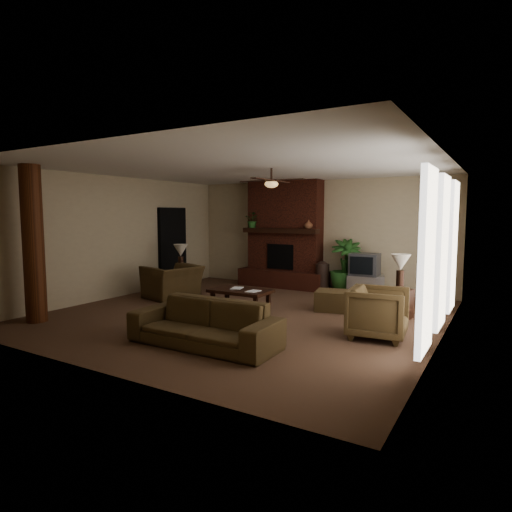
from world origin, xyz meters
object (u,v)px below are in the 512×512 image
Objects in this scene: sofa at (204,316)px; armchair_left at (172,276)px; log_column at (33,244)px; floor_vase at (322,275)px; floor_plant at (345,278)px; side_table_left at (182,282)px; tv_stand at (365,286)px; side_table_right at (396,304)px; coffee_table at (240,292)px; lamp_left at (181,252)px; lamp_right at (401,265)px; armchair_right at (378,310)px; ottoman at (331,300)px.

armchair_left is at bearing 137.99° from sofa.
floor_vase is (3.33, 5.40, -0.97)m from log_column.
armchair_left is at bearing -141.53° from floor_plant.
side_table_left is at bearing -146.54° from floor_vase.
tv_stand is (3.77, 2.47, -0.25)m from armchair_left.
armchair_left is at bearing -172.54° from side_table_right.
log_column is at bearing -136.06° from coffee_table.
log_column reaches higher than lamp_left.
side_table_left is 0.85× the size of lamp_right.
armchair_right is 3.47m from tv_stand.
tv_stand is at bearing 25.33° from side_table_left.
log_column reaches higher than lamp_right.
floor_vase is (-1.09, 0.03, 0.18)m from tv_stand.
armchair_left is 4.14m from floor_plant.
floor_plant is at bearing 100.88° from ottoman.
side_table_left is at bearing -38.85° from lamp_left.
armchair_left is 0.66m from side_table_left.
side_table_right reaches higher than ottoman.
side_table_left is (-5.16, 1.37, -0.17)m from armchair_right.
floor_plant is (-1.69, 3.37, -0.07)m from armchair_right.
lamp_left is at bearing -144.24° from armchair_left.
side_table_left is at bearing 134.24° from sofa.
armchair_right is at bearing -14.85° from side_table_left.
coffee_table is 3.11m from lamp_right.
armchair_right is at bearing -15.02° from lamp_left.
ottoman is at bearing -79.12° from floor_plant.
log_column is 6.66m from side_table_right.
side_table_left reaches higher than ottoman.
lamp_left reaches higher than coffee_table.
armchair_right is at bearing 38.18° from sofa.
armchair_right is 0.73× the size of coffee_table.
armchair_left is 1.31× the size of armchair_right.
floor_plant is at bearing 29.40° from lamp_left.
lamp_right is (5.20, 0.07, 0.00)m from lamp_left.
lamp_right is at bearing -38.90° from floor_vase.
ottoman is at bearing 36.22° from armchair_right.
side_table_left is 5.22m from lamp_right.
log_column is 3.18× the size of armchair_right.
tv_stand reaches higher than coffee_table.
sofa is at bearing -123.75° from lamp_right.
ottoman is 1.95m from floor_plant.
lamp_right is (5.17, 0.10, 0.73)m from side_table_left.
side_table_right reaches higher than coffee_table.
sofa is 2.70m from armchair_right.
sofa is 3.74m from side_table_right.
ottoman is at bearing 1.32° from side_table_left.
ottoman is (1.56, 0.97, -0.17)m from coffee_table.
lamp_right reaches higher than coffee_table.
side_table_right is at bearing -40.17° from floor_vase.
armchair_right is at bearing 93.30° from armchair_left.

